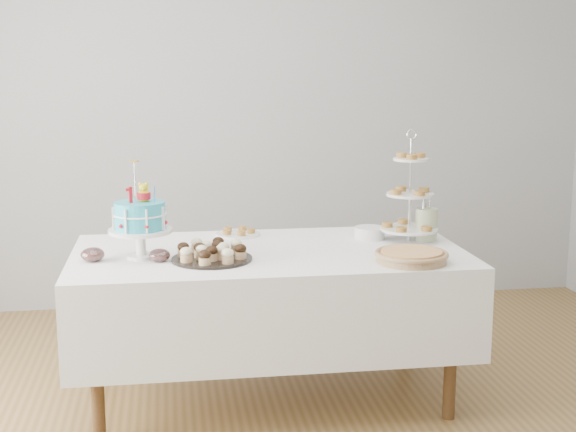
{
  "coord_description": "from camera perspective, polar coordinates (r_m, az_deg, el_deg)",
  "views": [
    {
      "loc": [
        -0.48,
        -3.52,
        1.68
      ],
      "look_at": [
        0.1,
        0.3,
        0.94
      ],
      "focal_mm": 50.0,
      "sensor_mm": 36.0,
      "label": 1
    }
  ],
  "objects": [
    {
      "name": "birthday_cake",
      "position": [
        3.84,
        -10.44,
        -1.13
      ],
      "size": [
        0.3,
        0.3,
        0.46
      ],
      "rotation": [
        0.0,
        0.0,
        0.28
      ],
      "color": "white",
      "rests_on": "table"
    },
    {
      "name": "utensil_pitcher",
      "position": [
        4.23,
        9.81,
        -0.49
      ],
      "size": [
        0.12,
        0.11,
        0.26
      ],
      "rotation": [
        0.0,
        0.0,
        0.11
      ],
      "color": "beige",
      "rests_on": "table"
    },
    {
      "name": "plate_stack",
      "position": [
        4.24,
        5.82,
        -1.2
      ],
      "size": [
        0.16,
        0.16,
        0.06
      ],
      "color": "white",
      "rests_on": "table"
    },
    {
      "name": "tiered_stand",
      "position": [
        4.16,
        8.67,
        1.48
      ],
      "size": [
        0.3,
        0.3,
        0.58
      ],
      "color": "silver",
      "rests_on": "table"
    },
    {
      "name": "pastry_plate",
      "position": [
        4.31,
        -3.58,
        -1.16
      ],
      "size": [
        0.24,
        0.24,
        0.04
      ],
      "color": "white",
      "rests_on": "table"
    },
    {
      "name": "jam_bowl_b",
      "position": [
        3.84,
        -13.73,
        -2.7
      ],
      "size": [
        0.11,
        0.11,
        0.07
      ],
      "color": "silver",
      "rests_on": "table"
    },
    {
      "name": "floor",
      "position": [
        3.93,
        -0.74,
        -14.48
      ],
      "size": [
        5.0,
        5.0,
        0.0
      ],
      "primitive_type": "plane",
      "color": "brown",
      "rests_on": "ground"
    },
    {
      "name": "cupcake_tray",
      "position": [
        3.77,
        -5.44,
        -2.53
      ],
      "size": [
        0.38,
        0.38,
        0.09
      ],
      "color": "black",
      "rests_on": "table"
    },
    {
      "name": "jam_bowl_a",
      "position": [
        3.78,
        -9.13,
        -2.78
      ],
      "size": [
        0.1,
        0.1,
        0.06
      ],
      "color": "silver",
      "rests_on": "table"
    },
    {
      "name": "table",
      "position": [
        4.01,
        -1.35,
        -5.62
      ],
      "size": [
        1.92,
        1.02,
        0.77
      ],
      "color": "white",
      "rests_on": "floor"
    },
    {
      "name": "walls",
      "position": [
        3.57,
        -0.8,
        5.54
      ],
      "size": [
        5.04,
        4.04,
        2.7
      ],
      "color": "#949799",
      "rests_on": "floor"
    },
    {
      "name": "pie",
      "position": [
        3.76,
        8.77,
        -2.81
      ],
      "size": [
        0.34,
        0.34,
        0.05
      ],
      "color": "tan",
      "rests_on": "table"
    }
  ]
}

